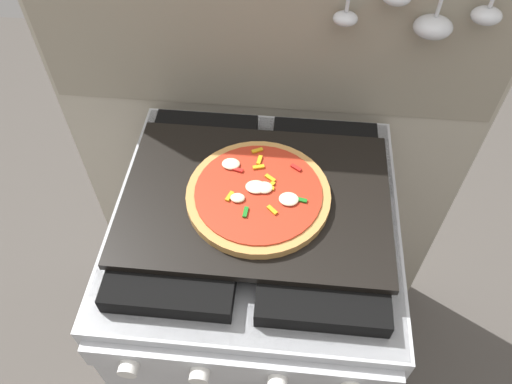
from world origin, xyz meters
TOP-DOWN VIEW (x-y plane):
  - ground_plane at (0.00, 0.00)m, footprint 4.00×4.00m
  - kitchen_backsplash at (0.00, 0.33)m, footprint 1.10×0.09m
  - stove at (-0.00, -0.00)m, footprint 0.60×0.64m
  - baking_tray at (0.00, 0.00)m, footprint 0.54×0.38m
  - pizza_left at (0.01, -0.01)m, footprint 0.29×0.29m

SIDE VIEW (x-z plane):
  - ground_plane at x=0.00m, z-range 0.00..0.00m
  - stove at x=0.00m, z-range 0.00..0.90m
  - kitchen_backsplash at x=0.00m, z-range 0.01..1.56m
  - baking_tray at x=0.00m, z-range 0.90..0.92m
  - pizza_left at x=0.01m, z-range 0.91..0.94m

